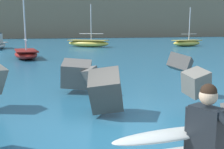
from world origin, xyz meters
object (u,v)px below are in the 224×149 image
at_px(boat_mid_centre, 26,54).
at_px(boat_mid_right, 187,43).
at_px(surfer_with_board, 196,143).
at_px(boat_far_left, 88,43).

xyz_separation_m(boat_mid_centre, boat_mid_right, (22.60, 11.02, 0.06)).
xyz_separation_m(surfer_with_board, boat_far_left, (5.56, 35.46, -0.73)).
height_order(surfer_with_board, boat_mid_centre, boat_mid_centre).
distance_m(boat_mid_centre, boat_far_left, 15.83).
bearing_deg(surfer_with_board, boat_mid_right, 58.72).
distance_m(boat_mid_right, boat_far_left, 14.66).
distance_m(surfer_with_board, boat_mid_right, 38.52).
height_order(surfer_with_board, boat_mid_right, boat_mid_right).
relative_size(boat_mid_centre, boat_far_left, 1.01).
relative_size(surfer_with_board, boat_mid_right, 0.37).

